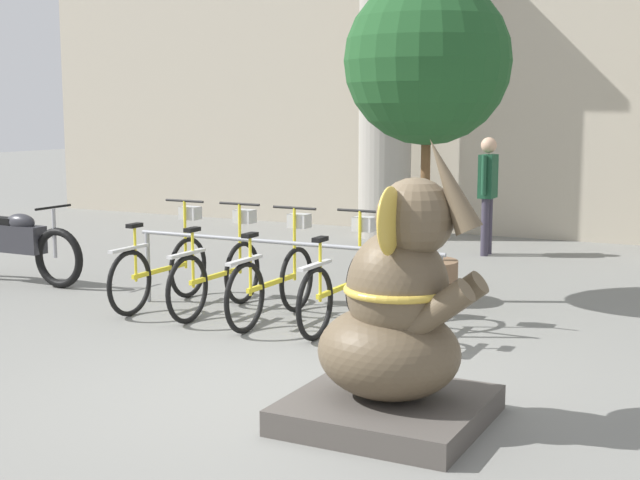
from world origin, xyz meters
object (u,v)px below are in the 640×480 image
at_px(bicycle_1, 218,273).
at_px(motorcycle, 16,244).
at_px(bicycle_2, 274,280).
at_px(potted_tree, 427,71).
at_px(bicycle_4, 409,292).
at_px(person_pedestrian, 488,185).
at_px(bicycle_3, 341,285).
at_px(elephant_statue, 396,328).
at_px(bicycle_0, 162,267).

relative_size(bicycle_1, motorcycle, 0.81).
distance_m(bicycle_2, potted_tree, 2.70).
bearing_deg(bicycle_1, bicycle_4, -0.98).
distance_m(bicycle_1, person_pedestrian, 4.94).
bearing_deg(bicycle_3, motorcycle, 177.18).
bearing_deg(person_pedestrian, bicycle_1, -106.12).
bearing_deg(elephant_statue, potted_tree, 107.77).
xyz_separation_m(bicycle_2, potted_tree, (0.96, 1.51, 2.01)).
relative_size(bicycle_0, bicycle_1, 1.00).
relative_size(bicycle_4, motorcycle, 0.81).
relative_size(bicycle_2, potted_tree, 0.49).
bearing_deg(bicycle_0, motorcycle, 174.74).
height_order(bicycle_0, potted_tree, potted_tree).
xyz_separation_m(bicycle_0, potted_tree, (2.34, 1.45, 2.01)).
relative_size(bicycle_1, bicycle_4, 1.00).
bearing_deg(elephant_statue, bicycle_4, 109.24).
height_order(motorcycle, person_pedestrian, person_pedestrian).
bearing_deg(bicycle_2, motorcycle, 175.69).
distance_m(bicycle_0, elephant_statue, 4.13).
height_order(bicycle_3, person_pedestrian, person_pedestrian).
distance_m(bicycle_2, bicycle_4, 1.38).
bearing_deg(bicycle_2, person_pedestrian, 81.98).
bearing_deg(bicycle_1, motorcycle, 176.06).
bearing_deg(person_pedestrian, bicycle_0, -113.49).
bearing_deg(person_pedestrian, bicycle_4, -81.57).
bearing_deg(bicycle_0, person_pedestrian, 66.51).
distance_m(bicycle_4, person_pedestrian, 4.84).
distance_m(bicycle_0, bicycle_3, 2.07).
relative_size(bicycle_2, motorcycle, 0.81).
height_order(bicycle_2, elephant_statue, elephant_statue).
xyz_separation_m(elephant_statue, motorcycle, (-5.78, 2.38, -0.18)).
relative_size(bicycle_0, person_pedestrian, 1.00).
relative_size(bicycle_3, elephant_statue, 0.87).
relative_size(bicycle_4, elephant_statue, 0.87).
bearing_deg(elephant_statue, person_pedestrian, 101.89).
xyz_separation_m(bicycle_2, person_pedestrian, (0.67, 4.78, 0.58)).
height_order(bicycle_2, person_pedestrian, person_pedestrian).
xyz_separation_m(bicycle_2, bicycle_3, (0.69, 0.06, 0.00)).
height_order(bicycle_0, bicycle_4, same).
relative_size(bicycle_0, bicycle_2, 1.00).
distance_m(bicycle_0, bicycle_1, 0.69).
relative_size(motorcycle, potted_tree, 0.60).
bearing_deg(bicycle_3, bicycle_2, -174.89).
distance_m(bicycle_2, person_pedestrian, 4.87).
xyz_separation_m(bicycle_0, motorcycle, (-2.28, 0.21, 0.05)).
xyz_separation_m(bicycle_4, motorcycle, (-5.03, 0.24, 0.05)).
distance_m(bicycle_1, bicycle_2, 0.69).
bearing_deg(elephant_statue, bicycle_1, 142.27).
bearing_deg(potted_tree, bicycle_3, -100.77).
bearing_deg(bicycle_3, bicycle_4, -2.16).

